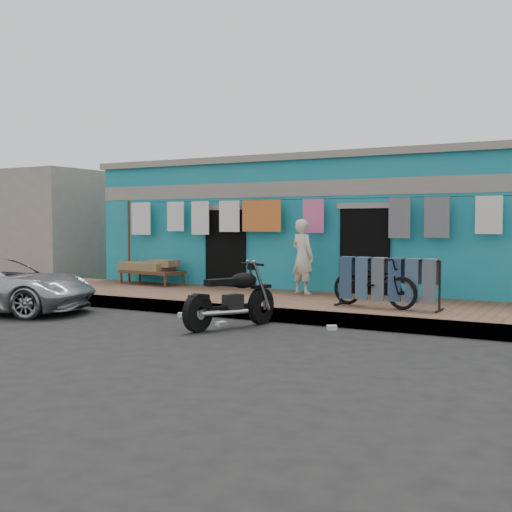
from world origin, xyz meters
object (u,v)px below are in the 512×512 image
(bicycle, at_px, (374,277))
(seated_person, at_px, (302,257))
(charpoy, at_px, (152,273))
(jeans_rack, at_px, (388,282))
(motorcycle, at_px, (231,296))

(bicycle, bearing_deg, seated_person, 69.61)
(charpoy, xyz_separation_m, jeans_rack, (6.47, -1.45, 0.17))
(seated_person, distance_m, motorcycle, 3.33)
(motorcycle, bearing_deg, bicycle, 68.28)
(seated_person, bearing_deg, motorcycle, 113.70)
(charpoy, relative_size, jeans_rack, 0.95)
(seated_person, distance_m, charpoy, 4.19)
(seated_person, xyz_separation_m, motorcycle, (0.18, -3.29, -0.51))
(seated_person, bearing_deg, charpoy, 19.15)
(seated_person, relative_size, motorcycle, 0.90)
(seated_person, height_order, bicycle, seated_person)
(bicycle, bearing_deg, motorcycle, 148.88)
(bicycle, xyz_separation_m, motorcycle, (-1.87, -1.95, -0.26))
(motorcycle, bearing_deg, charpoy, 164.04)
(bicycle, height_order, charpoy, bicycle)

